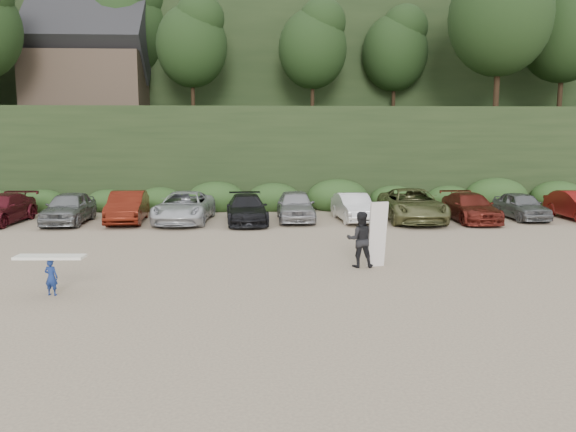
{
  "coord_description": "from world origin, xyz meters",
  "views": [
    {
      "loc": [
        0.08,
        -17.92,
        4.34
      ],
      "look_at": [
        1.16,
        3.0,
        1.3
      ],
      "focal_mm": 35.0,
      "sensor_mm": 36.0,
      "label": 1
    }
  ],
  "objects": [
    {
      "name": "parked_cars",
      "position": [
        -2.35,
        9.97,
        0.75
      ],
      "size": [
        39.82,
        5.94,
        1.63
      ],
      "color": "#ACACB1",
      "rests_on": "ground"
    },
    {
      "name": "hillside_backdrop",
      "position": [
        -0.26,
        35.93,
        11.22
      ],
      "size": [
        90.0,
        41.5,
        28.0
      ],
      "color": "black",
      "rests_on": "ground"
    },
    {
      "name": "adult_surfer",
      "position": [
        3.44,
        0.09,
        0.94
      ],
      "size": [
        1.37,
        0.77,
        2.18
      ],
      "color": "black",
      "rests_on": "ground"
    },
    {
      "name": "ground",
      "position": [
        0.0,
        0.0,
        0.0
      ],
      "size": [
        120.0,
        120.0,
        0.0
      ],
      "primitive_type": "plane",
      "color": "tan",
      "rests_on": "ground"
    },
    {
      "name": "child_surfer",
      "position": [
        -5.58,
        -2.78,
        0.75
      ],
      "size": [
        1.87,
        0.61,
        1.11
      ],
      "color": "navy",
      "rests_on": "ground"
    }
  ]
}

